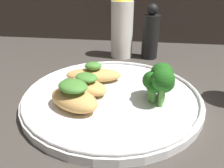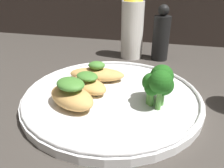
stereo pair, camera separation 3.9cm
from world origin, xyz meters
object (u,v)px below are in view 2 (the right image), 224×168
(broccoli_bunch, at_px, (158,82))
(sauce_bottle, at_px, (132,26))
(plate, at_px, (112,96))
(pepper_grinder, at_px, (161,36))

(broccoli_bunch, distance_m, sauce_bottle, 0.28)
(plate, height_order, sauce_bottle, sauce_bottle)
(plate, distance_m, pepper_grinder, 0.26)
(plate, xyz_separation_m, broccoli_bunch, (0.08, -0.01, 0.04))
(sauce_bottle, relative_size, pepper_grinder, 1.27)
(broccoli_bunch, relative_size, pepper_grinder, 0.49)
(broccoli_bunch, xyz_separation_m, sauce_bottle, (-0.09, 0.26, 0.03))
(broccoli_bunch, distance_m, pepper_grinder, 0.26)
(sauce_bottle, bearing_deg, broccoli_bunch, -71.31)
(plate, bearing_deg, sauce_bottle, 92.03)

